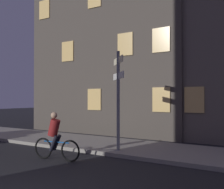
# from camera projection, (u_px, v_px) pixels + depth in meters

# --- Properties ---
(sidewalk_kerb) EXTENTS (40.00, 3.19, 0.14)m
(sidewalk_kerb) POSITION_uv_depth(u_px,v_px,m) (140.00, 149.00, 10.48)
(sidewalk_kerb) COLOR gray
(sidewalk_kerb) RESTS_ON ground_plane
(signpost) EXTENTS (1.07, 1.07, 3.69)m
(signpost) POSITION_uv_depth(u_px,v_px,m) (118.00, 92.00, 9.82)
(signpost) COLOR gray
(signpost) RESTS_ON sidewalk_kerb
(cyclist) EXTENTS (1.81, 0.37, 1.61)m
(cyclist) POSITION_uv_depth(u_px,v_px,m) (55.00, 138.00, 8.82)
(cyclist) COLOR black
(cyclist) RESTS_ON ground_plane
(building_left_block) EXTENTS (10.01, 8.28, 17.58)m
(building_left_block) POSITION_uv_depth(u_px,v_px,m) (129.00, 3.00, 18.53)
(building_left_block) COLOR #4C443D
(building_left_block) RESTS_ON ground_plane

